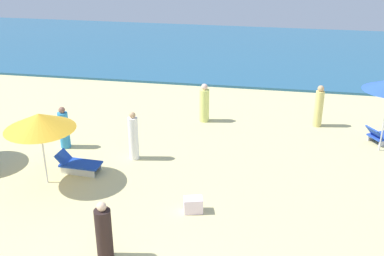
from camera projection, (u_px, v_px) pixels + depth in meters
The scene contains 9 objects.
ocean at pixel (236, 50), 29.65m from camera, with size 60.00×14.30×0.12m, color #255B7E.
umbrella_4 at pixel (39, 121), 14.01m from camera, with size 2.12×2.12×2.32m.
lounge_chair_4_0 at pixel (78, 164), 15.39m from camera, with size 1.45×0.71×0.64m.
beachgoer_0 at pixel (64, 129), 16.86m from camera, with size 0.43×0.43×1.55m.
beachgoer_3 at pixel (319, 107), 18.60m from camera, with size 0.47×0.47×1.69m.
beachgoer_4 at pixel (134, 137), 16.00m from camera, with size 0.40×0.40×1.72m.
beachgoer_5 at pixel (204, 104), 19.09m from camera, with size 0.49×0.49×1.59m.
beachgoer_6 at pixel (104, 233), 11.22m from camera, with size 0.51×0.51×1.58m.
cooler_box_0 at pixel (193, 205), 13.26m from camera, with size 0.52×0.36×0.43m, color white.
Camera 1 is at (2.45, -6.29, 7.52)m, focal length 44.37 mm.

